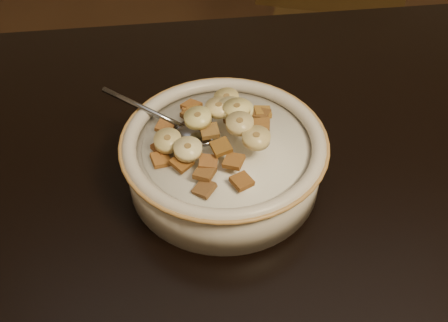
{
  "coord_description": "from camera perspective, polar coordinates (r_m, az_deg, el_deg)",
  "views": [
    {
      "loc": [
        -0.28,
        -0.36,
        1.2
      ],
      "look_at": [
        -0.24,
        0.06,
        0.78
      ],
      "focal_mm": 40.0,
      "sensor_mm": 36.0,
      "label": 1
    }
  ],
  "objects": [
    {
      "name": "banana_slice_5",
      "position": [
        0.57,
        1.48,
        6.01
      ],
      "size": [
        0.04,
        0.04,
        0.01
      ],
      "primitive_type": "cylinder",
      "rotation": [
        -0.09,
        -0.06,
        0.58
      ],
      "color": "#F5DA80",
      "rests_on": "milk"
    },
    {
      "name": "cereal_square_18",
      "position": [
        0.56,
        -1.66,
        3.44
      ],
      "size": [
        0.02,
        0.02,
        0.01
      ],
      "primitive_type": "cube",
      "rotation": [
        -0.05,
        -0.06,
        1.66
      ],
      "color": "olive",
      "rests_on": "milk"
    },
    {
      "name": "cereal_square_7",
      "position": [
        0.59,
        -2.77,
        4.65
      ],
      "size": [
        0.03,
        0.03,
        0.01
      ],
      "primitive_type": "cube",
      "rotation": [
        0.22,
        -0.1,
        2.38
      ],
      "color": "brown",
      "rests_on": "milk"
    },
    {
      "name": "cereal_square_14",
      "position": [
        0.61,
        -3.9,
        5.57
      ],
      "size": [
        0.02,
        0.02,
        0.01
      ],
      "primitive_type": "cube",
      "rotation": [
        0.15,
        -0.07,
        3.0
      ],
      "color": "brown",
      "rests_on": "milk"
    },
    {
      "name": "banana_slice_0",
      "position": [
        0.56,
        -6.45,
        2.32
      ],
      "size": [
        0.04,
        0.04,
        0.01
      ],
      "primitive_type": "cylinder",
      "rotation": [
        -0.11,
        -0.08,
        2.35
      ],
      "color": "#DCBD7A",
      "rests_on": "milk"
    },
    {
      "name": "cereal_square_2",
      "position": [
        0.55,
        -0.34,
        1.61
      ],
      "size": [
        0.03,
        0.03,
        0.01
      ],
      "primitive_type": "cube",
      "rotation": [
        0.12,
        -0.1,
        0.3
      ],
      "color": "brown",
      "rests_on": "milk"
    },
    {
      "name": "table",
      "position": [
        0.66,
        21.97,
        -5.25
      ],
      "size": [
        1.42,
        0.94,
        0.04
      ],
      "primitive_type": "cube",
      "rotation": [
        0.0,
        0.0,
        0.03
      ],
      "color": "black",
      "rests_on": "floor"
    },
    {
      "name": "cereal_square_16",
      "position": [
        0.53,
        -2.24,
        -1.38
      ],
      "size": [
        0.03,
        0.03,
        0.01
      ],
      "primitive_type": "cube",
      "rotation": [
        -0.08,
        0.07,
        1.08
      ],
      "color": "brown",
      "rests_on": "milk"
    },
    {
      "name": "banana_slice_9",
      "position": [
        0.59,
        1.85,
        5.82
      ],
      "size": [
        0.04,
        0.04,
        0.01
      ],
      "primitive_type": "cylinder",
      "rotation": [
        -0.1,
        -0.05,
        2.75
      ],
      "color": "beige",
      "rests_on": "milk"
    },
    {
      "name": "banana_slice_6",
      "position": [
        0.54,
        -4.15,
        1.37
      ],
      "size": [
        0.04,
        0.04,
        0.01
      ],
      "primitive_type": "cylinder",
      "rotation": [
        -0.01,
        -0.06,
        1.84
      ],
      "color": "#F6E1A0",
      "rests_on": "milk"
    },
    {
      "name": "cereal_square_20",
      "position": [
        0.54,
        -1.8,
        -0.15
      ],
      "size": [
        0.02,
        0.02,
        0.01
      ],
      "primitive_type": "cube",
      "rotation": [
        0.03,
        -0.1,
        2.98
      ],
      "color": "#945224",
      "rests_on": "milk"
    },
    {
      "name": "banana_slice_7",
      "position": [
        0.58,
        0.76,
        6.07
      ],
      "size": [
        0.03,
        0.03,
        0.01
      ],
      "primitive_type": "cylinder",
      "rotation": [
        -0.09,
        0.02,
        3.04
      ],
      "color": "beige",
      "rests_on": "milk"
    },
    {
      "name": "cereal_square_3",
      "position": [
        0.52,
        -2.26,
        -3.18
      ],
      "size": [
        0.03,
        0.03,
        0.01
      ],
      "primitive_type": "cube",
      "rotation": [
        -0.25,
        -0.15,
        0.88
      ],
      "color": "brown",
      "rests_on": "milk"
    },
    {
      "name": "cereal_square_6",
      "position": [
        0.59,
        4.26,
        4.06
      ],
      "size": [
        0.02,
        0.02,
        0.01
      ],
      "primitive_type": "cube",
      "rotation": [
        -0.11,
        0.16,
        2.94
      ],
      "color": "brown",
      "rests_on": "milk"
    },
    {
      "name": "cereal_square_17",
      "position": [
        0.56,
        -7.23,
        0.18
      ],
      "size": [
        0.03,
        0.03,
        0.01
      ],
      "primitive_type": "cube",
      "rotation": [
        0.09,
        0.16,
        0.29
      ],
      "color": "#985C29",
      "rests_on": "milk"
    },
    {
      "name": "spoon",
      "position": [
        0.59,
        -3.2,
        3.19
      ],
      "size": [
        0.07,
        0.06,
        0.01
      ],
      "primitive_type": "ellipsoid",
      "rotation": [
        0.0,
        0.0,
        4.14
      ],
      "color": "gray",
      "rests_on": "cereal_bowl"
    },
    {
      "name": "cereal_square_19",
      "position": [
        0.59,
        1.24,
        4.9
      ],
      "size": [
        0.03,
        0.03,
        0.01
      ],
      "primitive_type": "cube",
      "rotation": [
        -0.04,
        -0.14,
        0.93
      ],
      "color": "brown",
      "rests_on": "milk"
    },
    {
      "name": "cereal_square_9",
      "position": [
        0.57,
        -7.04,
        1.54
      ],
      "size": [
        0.03,
        0.03,
        0.01
      ],
      "primitive_type": "cube",
      "rotation": [
        0.06,
        0.04,
        0.67
      ],
      "color": "brown",
      "rests_on": "milk"
    },
    {
      "name": "banana_slice_3",
      "position": [
        0.61,
        0.28,
        7.1
      ],
      "size": [
        0.03,
        0.03,
        0.02
      ],
      "primitive_type": "cylinder",
      "rotation": [
        -0.14,
        0.12,
        3.09
      ],
      "color": "#DBC178",
      "rests_on": "milk"
    },
    {
      "name": "cereal_square_8",
      "position": [
        0.62,
        4.44,
        5.64
      ],
      "size": [
        0.02,
        0.02,
        0.01
      ],
      "primitive_type": "cube",
      "rotation": [
        0.13,
        -0.09,
        3.12
      ],
      "color": "olive",
      "rests_on": "milk"
    },
    {
      "name": "cereal_square_10",
      "position": [
        0.53,
        2.05,
        -2.32
      ],
      "size": [
        0.03,
        0.03,
        0.01
      ],
      "primitive_type": "cube",
      "rotation": [
        0.06,
        -0.04,
        2.07
      ],
      "color": "brown",
      "rests_on": "milk"
    },
    {
      "name": "banana_slice_4",
      "position": [
        0.55,
        1.81,
        4.3
      ],
      "size": [
        0.04,
        0.04,
        0.01
      ],
      "primitive_type": "cylinder",
      "rotation": [
        0.01,
        -0.09,
        1.15
      ],
      "color": "tan",
      "rests_on": "milk"
    },
    {
      "name": "cereal_square_11",
      "position": [
        0.54,
        -4.85,
        -0.18
      ],
      "size": [
        0.03,
        0.03,
        0.01
      ],
      "primitive_type": "cube",
      "rotation": [
        0.2,
        -0.01,
        0.74
      ],
      "color": "#8F581F",
      "rests_on": "milk"
    },
    {
      "name": "cereal_square_1",
      "position": [
        0.61,
        4.23,
        5.34
      ],
      "size": [
        0.03,
        0.03,
        0.01
      ],
      "primitive_type": "cube",
      "rotation": [
        -0.11,
        0.05,
        1.03
      ],
      "color": "brown",
      "rests_on": "milk"
    },
    {
      "name": "cereal_square_15",
      "position": [
        0.62,
        -3.75,
        6.33
      ],
      "size": [
        0.03,
        0.03,
        0.01
      ],
      "primitive_type": "cube",
      "rotation": [
        -0.14,
        0.12,
        0.8
      ],
      "color": "brown",
      "rests_on": "milk"
    },
    {
      "name": "banana_slice_1",
      "position": [
        0.58,
        -0.61,
        6.12
      ],
      "size": [
        0.04,
        0.04,
        0.01
      ],
      "primitive_type": "cylinder",
      "rotation": [
        -0.03,
        -0.04,
        0.34
      ],
      "color": "beige",
      "rests_on": "milk"
    },
    {
      "name": "cereal_square_4",
      "position": [
        0.6,
        -6.69,
        3.98
      ],
      "size": [
        0.03,
        0.03,
        0.01
      ],
      "primitive_type": "cube",
      "rotation": [
        0.16,
        -0.11,
        1.12
      ],
      "color": "brown",
      "rests_on": "milk"
    },
    {
      "name": "cereal_bowl",
      "position": [
        0.6,
        0.0,
        -0.17
      ],
      "size": [
        0.23,
        0.23,
        0.06
      ],
      "primitive_type": "cylinder",
      "color": "#C5B59B",
      "rests_on": "table"
    },
    {
      "name": "cereal_square_13",
      "position": [
        0.61,
        -3.44,
        5.63
      ],
      "size": [
        0.03,
        0.03,
        0.01
      ],
      "primitive_type": "cube",
      "rotation": [
        -0.11,
        -0.03,
        0.44
      ],
      "color": "olive",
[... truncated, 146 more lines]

